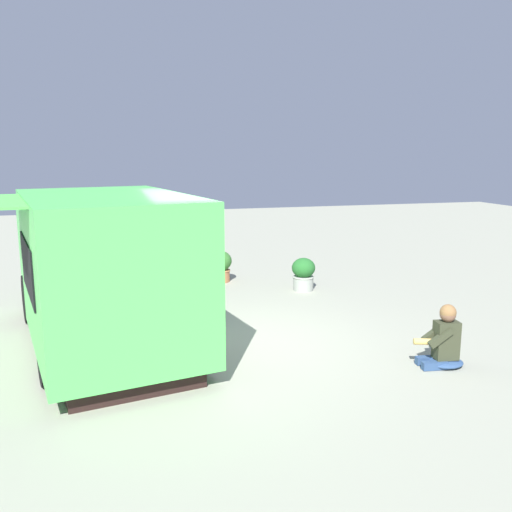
% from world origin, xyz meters
% --- Properties ---
extents(ground_plane, '(40.00, 40.00, 0.00)m').
position_xyz_m(ground_plane, '(0.00, 0.00, 0.00)').
color(ground_plane, gray).
extents(food_truck, '(3.21, 5.35, 2.39)m').
position_xyz_m(food_truck, '(1.96, -0.66, 1.15)').
color(food_truck, '#51D156').
rests_on(food_truck, ground_plane).
extents(person_customer, '(0.76, 0.50, 0.90)m').
position_xyz_m(person_customer, '(-2.64, 1.66, 0.36)').
color(person_customer, navy).
rests_on(person_customer, ground_plane).
extents(planter_flowering_near, '(0.51, 0.51, 0.72)m').
position_xyz_m(planter_flowering_near, '(-2.26, -2.91, 0.38)').
color(planter_flowering_near, '#959B91').
rests_on(planter_flowering_near, ground_plane).
extents(planter_flowering_far, '(0.56, 0.56, 0.73)m').
position_xyz_m(planter_flowering_far, '(-0.68, -4.21, 0.39)').
color(planter_flowering_far, '#AE6B44').
rests_on(planter_flowering_far, ground_plane).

